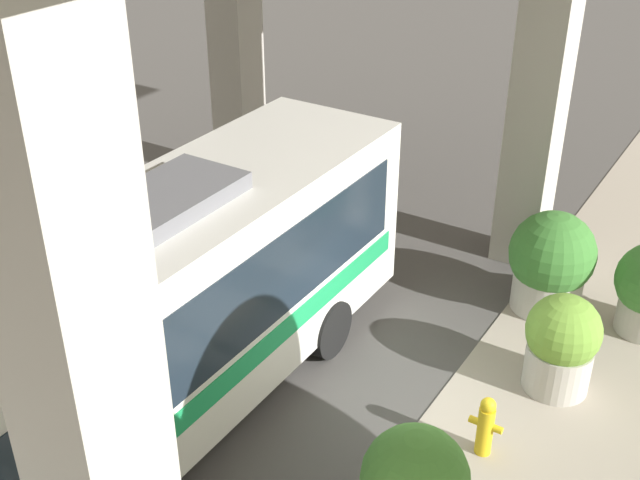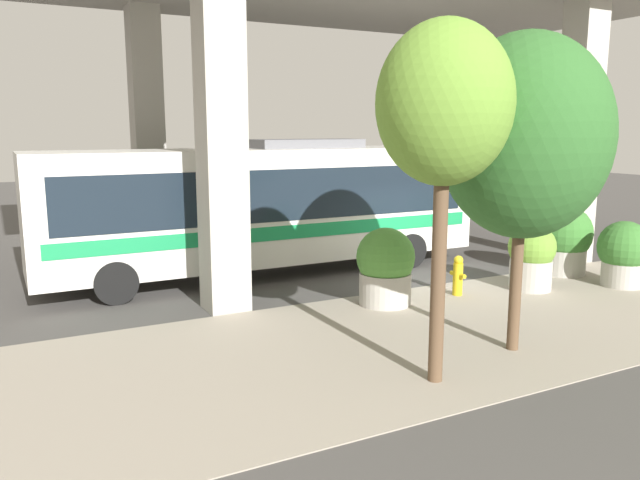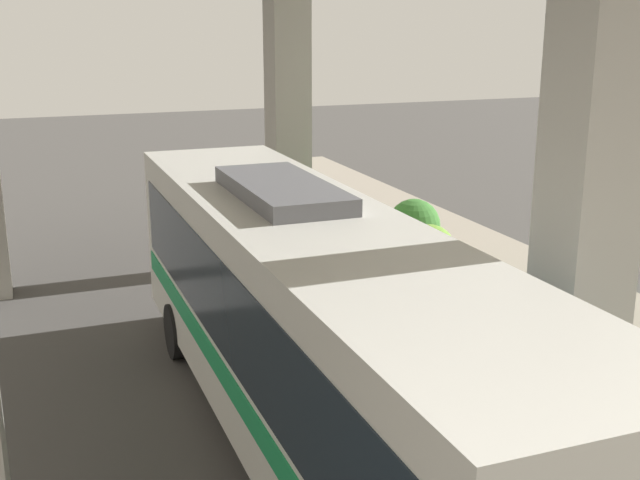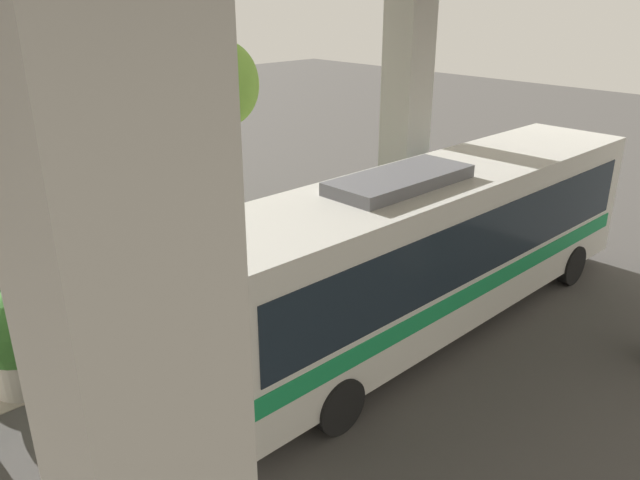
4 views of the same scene
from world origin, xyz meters
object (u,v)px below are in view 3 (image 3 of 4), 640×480
object	(u,v)px
planter_front	(413,231)
planter_middle	(429,262)
bus	(311,319)
planter_back	(354,237)
planter_extra	(511,326)
fire_hydrant	(458,309)

from	to	relation	value
planter_front	planter_middle	distance (m)	2.46
bus	planter_front	bearing A→B (deg)	-126.27
bus	planter_front	distance (m)	9.25
planter_back	planter_extra	distance (m)	6.04
fire_hydrant	planter_middle	bearing A→B (deg)	-101.50
bus	fire_hydrant	world-z (taller)	bus
planter_middle	planter_back	world-z (taller)	planter_back
bus	planter_back	size ratio (longest dim) A/B	6.35
planter_front	planter_back	distance (m)	1.72
planter_extra	planter_back	bearing A→B (deg)	-87.04
fire_hydrant	planter_extra	distance (m)	2.02
planter_front	planter_extra	xyz separation A→B (m)	(1.39, 6.25, 0.02)
fire_hydrant	planter_extra	world-z (taller)	planter_extra
planter_front	planter_back	bearing A→B (deg)	7.43
planter_back	planter_middle	bearing A→B (deg)	112.52
planter_front	planter_middle	world-z (taller)	planter_front
fire_hydrant	planter_middle	size ratio (longest dim) A/B	0.59
planter_back	fire_hydrant	bearing A→B (deg)	96.58
bus	planter_back	xyz separation A→B (m)	(-3.73, -7.18, -1.03)
fire_hydrant	planter_front	size ratio (longest dim) A/B	0.59
planter_extra	fire_hydrant	bearing A→B (deg)	-94.53
planter_middle	fire_hydrant	bearing A→B (deg)	78.50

